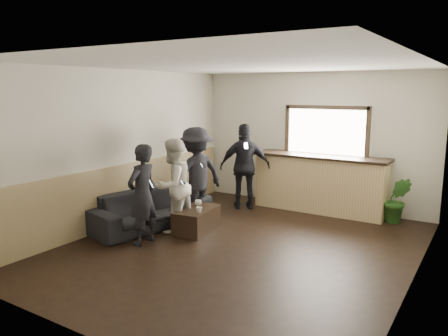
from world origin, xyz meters
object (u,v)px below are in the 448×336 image
Objects in this scene: person_c at (196,174)px; cup_a at (198,203)px; sofa at (151,209)px; cup_b at (199,210)px; coffee_table at (197,220)px; potted_plant at (397,200)px; person_b at (173,186)px; person_d at (245,167)px; person_a at (142,195)px; bar_counter at (320,180)px.

cup_a is at bearing 59.35° from person_c.
sofa is 1.04m from cup_b.
cup_b is at bearing -43.34° from coffee_table.
potted_plant is 0.53× the size of person_b.
person_d is (0.30, 1.98, 0.07)m from person_b.
potted_plant is 4.63m from person_a.
potted_plant reaches higher than cup_a.
person_b is at bearing -76.88° from sofa.
coffee_table is 0.52× the size of person_d.
cup_a is at bearing -123.55° from bar_counter.
cup_a is at bearing -143.96° from potted_plant.
person_b is at bearing 46.90° from person_d.
person_d reaches higher than sofa.
bar_counter is at bearing 151.31° from person_b.
person_a is at bearing -133.21° from sofa.
cup_a is 0.07× the size of person_a.
coffee_table is 0.97m from person_c.
bar_counter reaches higher than cup_a.
cup_b is (-1.17, -2.57, -0.19)m from bar_counter.
cup_a is at bearing 118.61° from coffee_table.
potted_plant is 0.49× the size of person_c.
bar_counter reaches higher than sofa.
person_c reaches higher than cup_b.
cup_a is 1.18× the size of cup_b.
person_b reaches higher than cup_a.
cup_a is 0.07× the size of person_b.
sofa is 0.87m from cup_a.
person_d reaches higher than person_b.
sofa is at bearing -176.89° from cup_b.
cup_a is at bearing 156.07° from person_b.
person_c reaches higher than person_b.
sofa is at bearing 33.04° from person_d.
person_a is (-1.71, -3.36, 0.16)m from bar_counter.
cup_b is 0.06× the size of person_c.
coffee_table is at bearing -140.27° from potted_plant.
person_b is at bearing -147.81° from coffee_table.
coffee_table is 0.34m from cup_b.
person_c is (-0.05, 1.51, 0.08)m from person_a.
bar_counter is 1.53× the size of person_d.
cup_a is 0.07× the size of person_c.
person_d reaches higher than cup_b.
cup_a is 3.66m from potted_plant.
coffee_table is at bearing 136.66° from cup_b.
bar_counter is 1.21× the size of sofa.
sofa is (-2.20, -2.62, -0.32)m from bar_counter.
cup_a is 0.47m from cup_b.
sofa is at bearing -85.79° from person_b.
person_a is (0.50, -0.74, 0.48)m from sofa.
sofa is 1.27× the size of person_c.
sofa is 1.05m from person_c.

